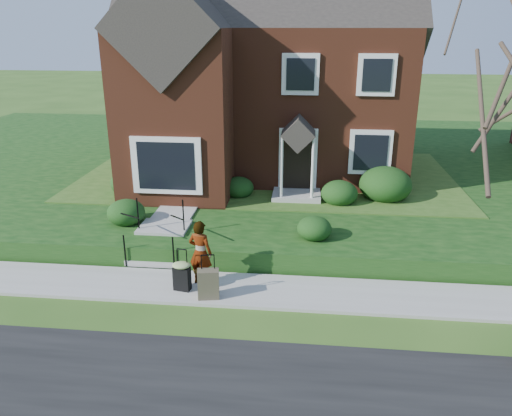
# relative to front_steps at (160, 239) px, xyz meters

# --- Properties ---
(ground) EXTENTS (120.00, 120.00, 0.00)m
(ground) POSITION_rel_front_steps_xyz_m (2.50, -1.84, -0.47)
(ground) COLOR #2D5119
(ground) RESTS_ON ground
(sidewalk) EXTENTS (60.00, 1.60, 0.08)m
(sidewalk) POSITION_rel_front_steps_xyz_m (2.50, -1.84, -0.43)
(sidewalk) COLOR #9E9B93
(sidewalk) RESTS_ON ground
(terrace) EXTENTS (44.00, 20.00, 0.60)m
(terrace) POSITION_rel_front_steps_xyz_m (6.50, 9.06, -0.17)
(terrace) COLOR #0F360E
(terrace) RESTS_ON ground
(walkway) EXTENTS (1.20, 6.00, 0.06)m
(walkway) POSITION_rel_front_steps_xyz_m (0.00, 3.16, 0.16)
(walkway) COLOR #9E9B93
(walkway) RESTS_ON terrace
(main_house) EXTENTS (10.40, 10.20, 9.40)m
(main_house) POSITION_rel_front_steps_xyz_m (2.29, 7.76, 4.79)
(main_house) COLOR brown
(main_house) RESTS_ON terrace
(front_steps) EXTENTS (1.40, 2.02, 1.50)m
(front_steps) POSITION_rel_front_steps_xyz_m (0.00, 0.00, 0.00)
(front_steps) COLOR #9E9B93
(front_steps) RESTS_ON ground
(foundation_shrubs) EXTENTS (10.18, 4.91, 1.22)m
(foundation_shrubs) POSITION_rel_front_steps_xyz_m (3.14, 3.09, 0.62)
(foundation_shrubs) COLOR black
(foundation_shrubs) RESTS_ON terrace
(woman) EXTENTS (0.68, 0.53, 1.65)m
(woman) POSITION_rel_front_steps_xyz_m (1.52, -1.67, 0.43)
(woman) COLOR #999999
(woman) RESTS_ON sidewalk
(suitcase_black) EXTENTS (0.49, 0.43, 1.05)m
(suitcase_black) POSITION_rel_front_steps_xyz_m (1.13, -2.04, 0.01)
(suitcase_black) COLOR black
(suitcase_black) RESTS_ON sidewalk
(suitcase_olive) EXTENTS (0.53, 0.36, 1.07)m
(suitcase_olive) POSITION_rel_front_steps_xyz_m (1.83, -2.35, -0.04)
(suitcase_olive) COLOR brown
(suitcase_olive) RESTS_ON sidewalk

